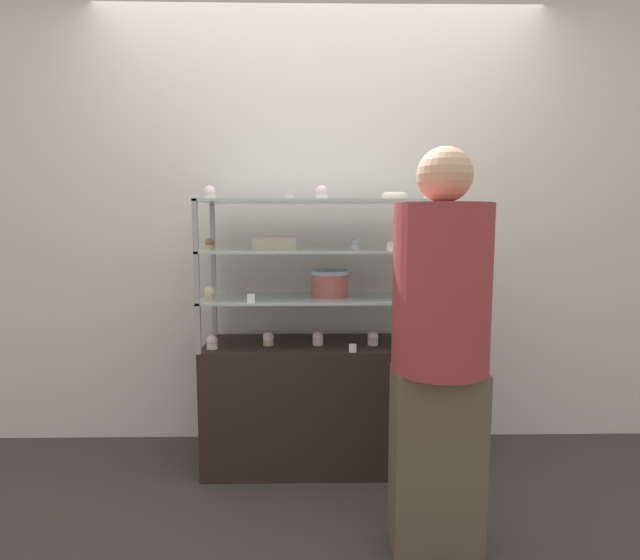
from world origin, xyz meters
TOP-DOWN VIEW (x-y plane):
  - ground_plane at (0.00, 0.00)m, footprint 20.00×20.00m
  - back_wall at (0.00, 0.36)m, footprint 8.00×0.05m
  - display_base at (0.00, 0.00)m, footprint 1.21×0.44m
  - display_riser_lower at (0.00, 0.00)m, footprint 1.21×0.44m
  - display_riser_middle at (0.00, 0.00)m, footprint 1.21×0.44m
  - display_riser_upper at (0.00, 0.00)m, footprint 1.21×0.44m
  - layer_cake_centerpiece at (0.05, 0.02)m, footprint 0.20×0.20m
  - sheet_cake_frosted at (-0.23, 0.03)m, footprint 0.23×0.15m
  - cupcake_0 at (-0.54, -0.11)m, footprint 0.06×0.06m
  - cupcake_1 at (-0.27, -0.04)m, footprint 0.06×0.06m
  - cupcake_2 at (-0.01, -0.04)m, footprint 0.06×0.06m
  - cupcake_3 at (0.27, -0.05)m, footprint 0.06×0.06m
  - cupcake_4 at (0.55, -0.09)m, footprint 0.06×0.06m
  - price_tag_0 at (0.16, -0.20)m, footprint 0.04×0.00m
  - cupcake_5 at (-0.55, -0.09)m, footprint 0.05×0.05m
  - cupcake_6 at (0.53, -0.07)m, footprint 0.05×0.05m
  - price_tag_1 at (-0.34, -0.20)m, footprint 0.04×0.00m
  - cupcake_7 at (-0.56, -0.04)m, footprint 0.05×0.05m
  - cupcake_8 at (0.18, -0.04)m, footprint 0.05×0.05m
  - cupcake_9 at (0.56, -0.05)m, footprint 0.05×0.05m
  - price_tag_2 at (0.33, -0.20)m, footprint 0.04×0.00m
  - cupcake_10 at (-0.55, -0.04)m, footprint 0.06×0.06m
  - cupcake_11 at (0.01, -0.07)m, footprint 0.06×0.06m
  - cupcake_12 at (0.55, -0.05)m, footprint 0.06×0.06m
  - price_tag_3 at (-0.15, -0.20)m, footprint 0.04×0.00m
  - donut_glazed at (0.38, 0.01)m, footprint 0.13×0.13m
  - customer_figure at (0.45, -0.72)m, footprint 0.37×0.37m

SIDE VIEW (x-z plane):
  - ground_plane at x=0.00m, z-range 0.00..0.00m
  - display_base at x=0.00m, z-range 0.00..0.66m
  - price_tag_0 at x=0.16m, z-range 0.66..0.71m
  - cupcake_0 at x=-0.54m, z-range 0.66..0.73m
  - cupcake_1 at x=-0.27m, z-range 0.66..0.73m
  - cupcake_2 at x=-0.01m, z-range 0.66..0.73m
  - cupcake_3 at x=0.27m, z-range 0.66..0.73m
  - cupcake_4 at x=0.55m, z-range 0.66..0.73m
  - customer_figure at x=0.45m, z-range 0.05..1.63m
  - display_riser_lower at x=0.00m, z-range 0.77..1.02m
  - price_tag_1 at x=-0.34m, z-range 0.91..0.95m
  - cupcake_5 at x=-0.55m, z-range 0.91..0.98m
  - cupcake_6 at x=0.53m, z-range 0.91..0.98m
  - layer_cake_centerpiece at x=0.05m, z-range 0.91..1.05m
  - display_riser_middle at x=0.00m, z-range 1.02..1.27m
  - price_tag_2 at x=0.33m, z-range 1.16..1.20m
  - cupcake_7 at x=-0.56m, z-range 1.16..1.22m
  - cupcake_8 at x=0.18m, z-range 1.16..1.22m
  - cupcake_9 at x=0.56m, z-range 1.16..1.22m
  - sheet_cake_frosted at x=-0.23m, z-range 1.16..1.22m
  - back_wall at x=0.00m, z-range 0.00..2.60m
  - display_riser_upper at x=0.00m, z-range 1.27..1.51m
  - donut_glazed at x=0.38m, z-range 1.41..1.45m
  - price_tag_3 at x=-0.15m, z-range 1.41..1.45m
  - cupcake_10 at x=-0.55m, z-range 1.40..1.48m
  - cupcake_11 at x=0.01m, z-range 1.40..1.48m
  - cupcake_12 at x=0.55m, z-range 1.40..1.48m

